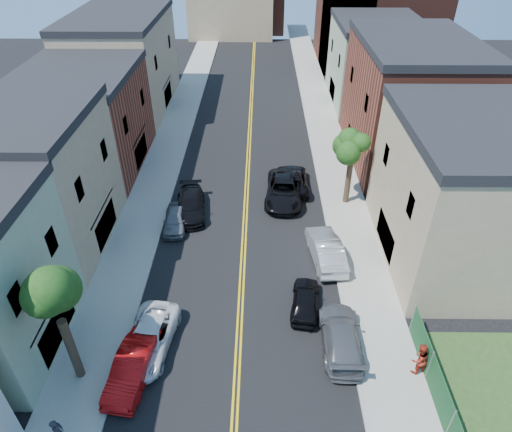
{
  "coord_description": "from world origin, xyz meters",
  "views": [
    {
      "loc": [
        1.13,
        0.29,
        19.88
      ],
      "look_at": [
        0.85,
        25.29,
        2.0
      ],
      "focal_mm": 31.47,
      "sensor_mm": 36.0,
      "label": 1
    }
  ],
  "objects_px": {
    "red_sedan": "(133,367)",
    "white_pickup": "(149,339)",
    "black_car_right": "(305,300)",
    "black_car_left": "(191,205)",
    "grey_car_right": "(341,336)",
    "dark_car_right_far": "(292,180)",
    "silver_car_right": "(326,249)",
    "pedestrian_right": "(419,359)",
    "black_suv_lane": "(284,190)",
    "grey_car_left": "(175,219)"
  },
  "relations": [
    {
      "from": "white_pickup",
      "to": "black_car_left",
      "type": "xyz_separation_m",
      "value": [
        0.62,
        12.62,
        0.04
      ]
    },
    {
      "from": "black_car_left",
      "to": "pedestrian_right",
      "type": "distance_m",
      "value": 19.31
    },
    {
      "from": "black_car_right",
      "to": "black_car_left",
      "type": "bearing_deg",
      "value": -42.59
    },
    {
      "from": "black_car_right",
      "to": "silver_car_right",
      "type": "distance_m",
      "value": 4.72
    },
    {
      "from": "white_pickup",
      "to": "silver_car_right",
      "type": "distance_m",
      "value": 12.63
    },
    {
      "from": "silver_car_right",
      "to": "dark_car_right_far",
      "type": "xyz_separation_m",
      "value": [
        -1.7,
        9.13,
        -0.11
      ]
    },
    {
      "from": "black_car_right",
      "to": "red_sedan",
      "type": "bearing_deg",
      "value": 35.88
    },
    {
      "from": "red_sedan",
      "to": "white_pickup",
      "type": "distance_m",
      "value": 1.85
    },
    {
      "from": "dark_car_right_far",
      "to": "grey_car_right",
      "type": "bearing_deg",
      "value": 94.99
    },
    {
      "from": "black_suv_lane",
      "to": "pedestrian_right",
      "type": "bearing_deg",
      "value": -64.66
    },
    {
      "from": "black_car_right",
      "to": "black_suv_lane",
      "type": "height_order",
      "value": "black_suv_lane"
    },
    {
      "from": "black_car_left",
      "to": "silver_car_right",
      "type": "distance_m",
      "value": 10.99
    },
    {
      "from": "white_pickup",
      "to": "grey_car_left",
      "type": "height_order",
      "value": "white_pickup"
    },
    {
      "from": "red_sedan",
      "to": "dark_car_right_far",
      "type": "relative_size",
      "value": 0.88
    },
    {
      "from": "grey_car_left",
      "to": "black_car_right",
      "type": "relative_size",
      "value": 1.0
    },
    {
      "from": "dark_car_right_far",
      "to": "pedestrian_right",
      "type": "relative_size",
      "value": 2.71
    },
    {
      "from": "grey_car_left",
      "to": "black_car_left",
      "type": "height_order",
      "value": "black_car_left"
    },
    {
      "from": "pedestrian_right",
      "to": "grey_car_left",
      "type": "bearing_deg",
      "value": -61.97
    },
    {
      "from": "silver_car_right",
      "to": "pedestrian_right",
      "type": "bearing_deg",
      "value": 105.07
    },
    {
      "from": "black_car_left",
      "to": "grey_car_right",
      "type": "height_order",
      "value": "grey_car_right"
    },
    {
      "from": "grey_car_left",
      "to": "black_car_right",
      "type": "distance_m",
      "value": 11.9
    },
    {
      "from": "silver_car_right",
      "to": "grey_car_left",
      "type": "bearing_deg",
      "value": -25.57
    },
    {
      "from": "pedestrian_right",
      "to": "red_sedan",
      "type": "bearing_deg",
      "value": -19.55
    },
    {
      "from": "red_sedan",
      "to": "black_suv_lane",
      "type": "distance_m",
      "value": 18.39
    },
    {
      "from": "black_car_right",
      "to": "black_suv_lane",
      "type": "bearing_deg",
      "value": -78.12
    },
    {
      "from": "grey_car_left",
      "to": "dark_car_right_far",
      "type": "distance_m",
      "value": 10.51
    },
    {
      "from": "grey_car_right",
      "to": "black_suv_lane",
      "type": "distance_m",
      "value": 14.65
    },
    {
      "from": "white_pickup",
      "to": "black_car_right",
      "type": "bearing_deg",
      "value": 26.2
    },
    {
      "from": "grey_car_right",
      "to": "pedestrian_right",
      "type": "xyz_separation_m",
      "value": [
        3.6,
        -1.66,
        0.37
      ]
    },
    {
      "from": "red_sedan",
      "to": "grey_car_left",
      "type": "distance_m",
      "value": 12.67
    },
    {
      "from": "white_pickup",
      "to": "grey_car_right",
      "type": "height_order",
      "value": "grey_car_right"
    },
    {
      "from": "silver_car_right",
      "to": "black_car_left",
      "type": "bearing_deg",
      "value": -35.82
    },
    {
      "from": "grey_car_left",
      "to": "black_car_left",
      "type": "relative_size",
      "value": 0.76
    },
    {
      "from": "white_pickup",
      "to": "black_suv_lane",
      "type": "relative_size",
      "value": 0.84
    },
    {
      "from": "black_car_left",
      "to": "pedestrian_right",
      "type": "height_order",
      "value": "pedestrian_right"
    },
    {
      "from": "grey_car_right",
      "to": "pedestrian_right",
      "type": "relative_size",
      "value": 2.65
    },
    {
      "from": "red_sedan",
      "to": "pedestrian_right",
      "type": "relative_size",
      "value": 2.38
    },
    {
      "from": "red_sedan",
      "to": "black_car_right",
      "type": "relative_size",
      "value": 1.19
    },
    {
      "from": "grey_car_left",
      "to": "dark_car_right_far",
      "type": "bearing_deg",
      "value": 28.2
    },
    {
      "from": "red_sedan",
      "to": "black_car_right",
      "type": "height_order",
      "value": "red_sedan"
    },
    {
      "from": "silver_car_right",
      "to": "red_sedan",
      "type": "bearing_deg",
      "value": 33.4
    },
    {
      "from": "red_sedan",
      "to": "grey_car_right",
      "type": "xyz_separation_m",
      "value": [
        10.68,
        2.04,
        -0.01
      ]
    },
    {
      "from": "pedestrian_right",
      "to": "black_suv_lane",
      "type": "bearing_deg",
      "value": -90.31
    },
    {
      "from": "red_sedan",
      "to": "white_pickup",
      "type": "relative_size",
      "value": 0.9
    },
    {
      "from": "grey_car_right",
      "to": "silver_car_right",
      "type": "height_order",
      "value": "silver_car_right"
    },
    {
      "from": "grey_car_right",
      "to": "black_car_right",
      "type": "height_order",
      "value": "grey_car_right"
    },
    {
      "from": "grey_car_right",
      "to": "grey_car_left",
      "type": "bearing_deg",
      "value": -44.08
    },
    {
      "from": "red_sedan",
      "to": "black_car_left",
      "type": "height_order",
      "value": "red_sedan"
    },
    {
      "from": "black_car_right",
      "to": "dark_car_right_far",
      "type": "distance_m",
      "value": 13.53
    },
    {
      "from": "grey_car_right",
      "to": "red_sedan",
      "type": "bearing_deg",
      "value": 11.84
    }
  ]
}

